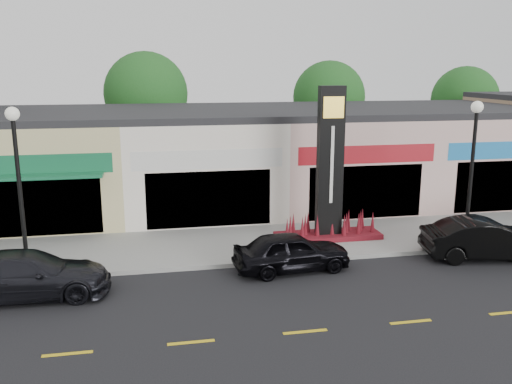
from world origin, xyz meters
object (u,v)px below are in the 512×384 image
at_px(car_dark_sedan, 28,275).
at_px(car_black_sedan, 291,251).
at_px(lamp_east_near, 473,159).
at_px(pylon_sign, 329,186).
at_px(lamp_west_near, 18,174).
at_px(car_black_conv, 486,239).

height_order(car_dark_sedan, car_black_sedan, car_dark_sedan).
height_order(lamp_east_near, pylon_sign, pylon_sign).
bearing_deg(car_dark_sedan, car_black_sedan, -84.62).
bearing_deg(lamp_west_near, pylon_sign, 8.77).
bearing_deg(pylon_sign, lamp_west_near, -171.23).
distance_m(lamp_west_near, car_black_sedan, 9.26).
bearing_deg(car_black_sedan, lamp_west_near, 77.08).
xyz_separation_m(lamp_east_near, pylon_sign, (-5.00, 1.70, -1.20)).
relative_size(car_dark_sedan, car_black_sedan, 1.22).
relative_size(lamp_west_near, pylon_sign, 0.91).
distance_m(pylon_sign, car_black_sedan, 3.92).
height_order(pylon_sign, car_dark_sedan, pylon_sign).
xyz_separation_m(lamp_east_near, car_dark_sedan, (-15.62, -1.74, -2.77)).
height_order(lamp_west_near, car_dark_sedan, lamp_west_near).
relative_size(lamp_east_near, car_black_conv, 1.23).
bearing_deg(lamp_west_near, car_black_conv, -4.57).
distance_m(lamp_west_near, lamp_east_near, 16.00).
relative_size(lamp_east_near, car_dark_sedan, 1.13).
relative_size(lamp_east_near, car_black_sedan, 1.37).
distance_m(car_dark_sedan, car_black_conv, 15.61).
xyz_separation_m(pylon_sign, car_black_conv, (4.98, -2.97, -1.54)).
bearing_deg(car_black_sedan, car_dark_sedan, 88.60).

